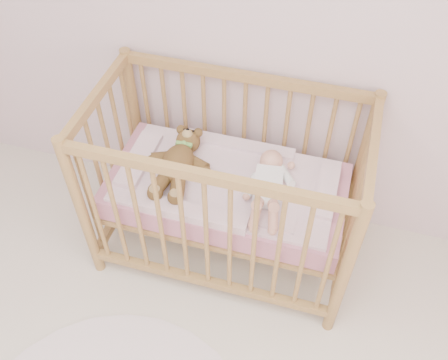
% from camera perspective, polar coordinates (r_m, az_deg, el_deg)
% --- Properties ---
extents(crib, '(1.36, 0.76, 1.00)m').
position_cam_1_polar(crib, '(2.59, 0.31, -1.00)').
color(crib, '#A67C46').
rests_on(crib, floor).
extents(mattress, '(1.22, 0.62, 0.13)m').
position_cam_1_polar(mattress, '(2.60, 0.30, -1.22)').
color(mattress, '#C77C94').
rests_on(mattress, crib).
extents(blanket, '(1.10, 0.58, 0.06)m').
position_cam_1_polar(blanket, '(2.55, 0.31, -0.11)').
color(blanket, pink).
rests_on(blanket, mattress).
extents(baby, '(0.32, 0.56, 0.13)m').
position_cam_1_polar(baby, '(2.45, 5.11, -0.31)').
color(baby, white).
rests_on(baby, blanket).
extents(teddy_bear, '(0.37, 0.52, 0.14)m').
position_cam_1_polar(teddy_bear, '(2.53, -5.32, 2.03)').
color(teddy_bear, brown).
rests_on(teddy_bear, blanket).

